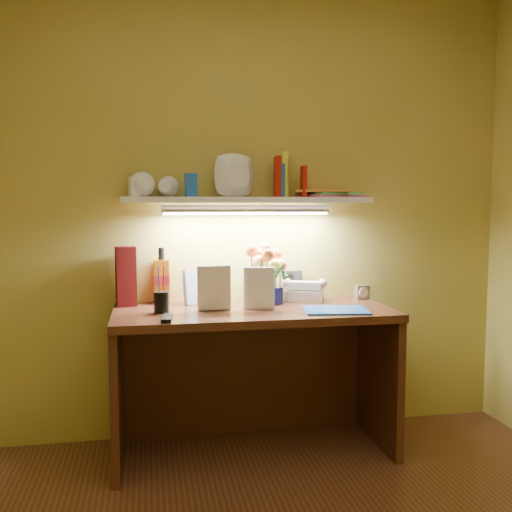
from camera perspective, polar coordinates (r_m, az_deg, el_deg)
The scene contains 13 objects.
desk at distance 2.99m, azimuth -0.23°, elevation -12.40°, with size 1.40×0.60×0.75m, color #3C1E10.
flower_bouquet at distance 3.03m, azimuth 1.04°, elevation -1.73°, with size 0.20×0.20×0.32m, color #0E103C, non-canonical shape.
telephone at distance 3.14m, azimuth 4.87°, elevation -3.37°, with size 0.20×0.15×0.12m, color beige, non-canonical shape.
desk_clock at distance 3.24m, azimuth 10.58°, elevation -3.57°, with size 0.08×0.04×0.08m, color #B1B0B5.
whisky_bottle at distance 3.07m, azimuth -9.42°, elevation -1.94°, with size 0.08×0.08×0.30m, color #BD5E0E, non-canonical shape.
whisky_box at distance 3.04m, azimuth -12.89°, elevation -1.98°, with size 0.10×0.10×0.31m, color #560D0E.
pen_cup at distance 2.82m, azimuth -9.45°, elevation -3.86°, with size 0.07×0.07×0.17m, color black.
art_card at distance 3.04m, azimuth -5.60°, elevation -3.07°, with size 0.18×0.04×0.18m, color white, non-canonical shape.
tv_remote at distance 2.65m, azimuth -8.88°, elevation -6.14°, with size 0.04×0.16×0.02m, color black.
blue_folder at distance 2.86m, azimuth 7.98°, elevation -5.38°, with size 0.31×0.23×0.01m, color blue.
desk_book_a at distance 2.83m, azimuth -5.89°, elevation -3.24°, with size 0.17×0.02×0.23m, color white.
desk_book_b at distance 2.87m, azimuth -1.27°, elevation -3.22°, with size 0.16×0.02×0.21m, color white.
wall_shelf at distance 3.03m, azimuth -1.00°, elevation 6.35°, with size 1.32×0.35×0.27m.
Camera 1 is at (-0.52, -1.60, 1.28)m, focal length 40.00 mm.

